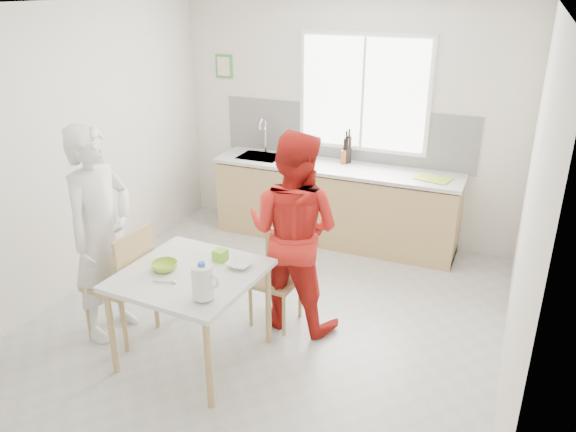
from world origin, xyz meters
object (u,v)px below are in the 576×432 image
at_px(dining_table, 191,282).
at_px(bowl_white, 240,264).
at_px(wine_bottle_a, 349,149).
at_px(wine_bottle_b, 346,151).
at_px(chair_left, 125,279).
at_px(person_white, 102,234).
at_px(chair_far, 279,273).
at_px(milk_jug, 203,281).
at_px(person_red, 294,232).
at_px(bowl_green, 165,266).

bearing_deg(dining_table, bowl_white, 36.36).
distance_m(wine_bottle_a, wine_bottle_b, 0.04).
relative_size(chair_left, person_white, 0.54).
relative_size(chair_far, milk_jug, 3.06).
height_order(wine_bottle_a, wine_bottle_b, wine_bottle_a).
height_order(chair_left, person_red, person_red).
distance_m(chair_far, person_red, 0.45).
distance_m(dining_table, wine_bottle_b, 2.77).
bearing_deg(bowl_green, chair_far, 54.04).
distance_m(chair_far, wine_bottle_a, 2.05).
bearing_deg(dining_table, chair_far, 63.26).
bearing_deg(milk_jug, person_red, 81.75).
relative_size(bowl_white, milk_jug, 0.71).
height_order(chair_left, wine_bottle_b, wine_bottle_b).
bearing_deg(wine_bottle_a, chair_far, -90.33).
bearing_deg(chair_far, chair_left, -141.56).
bearing_deg(chair_far, bowl_green, -122.52).
relative_size(bowl_white, wine_bottle_b, 0.64).
relative_size(person_red, milk_jug, 6.53).
bearing_deg(wine_bottle_b, dining_table, -98.10).
height_order(person_white, person_red, person_white).
relative_size(chair_left, chair_far, 1.21).
bearing_deg(person_white, milk_jug, -103.18).
bearing_deg(dining_table, chair_left, 176.56).
bearing_deg(wine_bottle_a, wine_bottle_b, -129.17).
bearing_deg(milk_jug, dining_table, 139.20).
bearing_deg(bowl_green, bowl_white, 27.52).
distance_m(person_white, bowl_white, 1.20).
relative_size(dining_table, bowl_white, 5.56).
distance_m(milk_jug, wine_bottle_a, 3.05).
height_order(chair_far, bowl_white, chair_far).
xyz_separation_m(dining_table, person_white, (-0.87, 0.05, 0.23)).
distance_m(chair_left, person_red, 1.46).
distance_m(chair_left, wine_bottle_b, 2.93).
bearing_deg(milk_jug, bowl_white, 92.61).
height_order(chair_left, bowl_white, chair_left).
distance_m(chair_left, wine_bottle_a, 2.96).
bearing_deg(chair_far, wine_bottle_a, 93.12).
height_order(dining_table, wine_bottle_b, wine_bottle_b).
height_order(chair_left, milk_jug, milk_jug).
distance_m(bowl_green, wine_bottle_a, 2.86).
bearing_deg(wine_bottle_b, person_red, -85.60).
bearing_deg(person_white, dining_table, -90.00).
bearing_deg(milk_jug, wine_bottle_b, 91.92).
xyz_separation_m(dining_table, milk_jug, (0.31, -0.30, 0.23)).
bearing_deg(wine_bottle_a, dining_table, -98.48).
xyz_separation_m(dining_table, chair_far, (0.40, 0.79, -0.24)).
distance_m(chair_far, bowl_green, 1.08).
bearing_deg(milk_jug, chair_left, 164.34).
height_order(person_red, wine_bottle_a, person_red).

